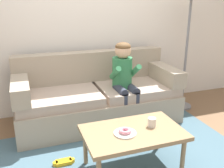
# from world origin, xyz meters

# --- Properties ---
(ground) EXTENTS (10.00, 10.00, 0.00)m
(ground) POSITION_xyz_m (0.00, 0.00, 0.00)
(ground) COLOR brown
(wall_back) EXTENTS (8.00, 0.10, 2.80)m
(wall_back) POSITION_xyz_m (0.00, 1.40, 1.40)
(wall_back) COLOR silver
(wall_back) RESTS_ON ground
(area_rug) EXTENTS (2.80, 1.92, 0.01)m
(area_rug) POSITION_xyz_m (0.00, -0.25, 0.01)
(area_rug) COLOR #476675
(area_rug) RESTS_ON ground
(couch) EXTENTS (2.14, 0.90, 0.92)m
(couch) POSITION_xyz_m (0.07, 0.85, 0.34)
(couch) COLOR tan
(couch) RESTS_ON ground
(coffee_table) EXTENTS (0.95, 0.60, 0.44)m
(coffee_table) POSITION_xyz_m (0.08, -0.33, 0.39)
(coffee_table) COLOR #937551
(coffee_table) RESTS_ON ground
(person_child) EXTENTS (0.34, 0.58, 1.10)m
(person_child) POSITION_xyz_m (0.38, 0.64, 0.67)
(person_child) COLOR #337A4C
(person_child) RESTS_ON ground
(plate) EXTENTS (0.21, 0.21, 0.01)m
(plate) POSITION_xyz_m (-0.02, -0.36, 0.44)
(plate) COLOR white
(plate) RESTS_ON coffee_table
(donut) EXTENTS (0.15, 0.15, 0.04)m
(donut) POSITION_xyz_m (-0.02, -0.36, 0.47)
(donut) COLOR pink
(donut) RESTS_ON plate
(mug) EXTENTS (0.08, 0.08, 0.09)m
(mug) POSITION_xyz_m (0.28, -0.31, 0.48)
(mug) COLOR silver
(mug) RESTS_ON coffee_table
(toy_controller) EXTENTS (0.23, 0.09, 0.05)m
(toy_controller) POSITION_xyz_m (-0.55, -0.02, 0.03)
(toy_controller) COLOR gold
(toy_controller) RESTS_ON ground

